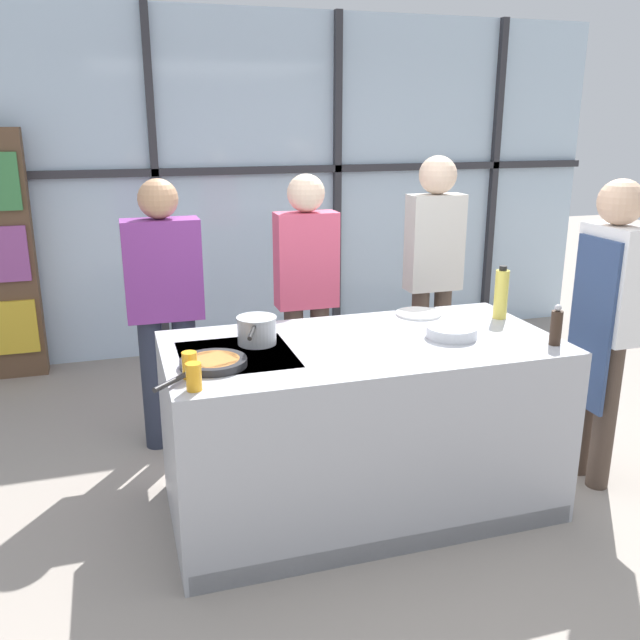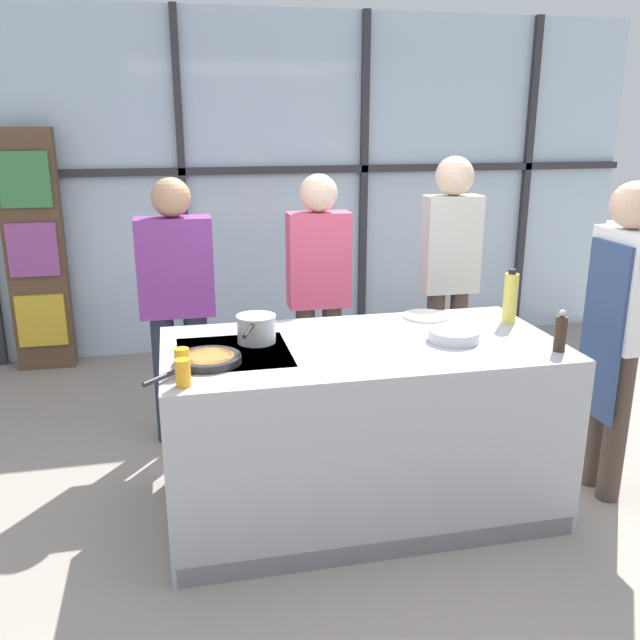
{
  "view_description": "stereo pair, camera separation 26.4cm",
  "coord_description": "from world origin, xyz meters",
  "px_view_note": "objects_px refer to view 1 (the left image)",
  "views": [
    {
      "loc": [
        -1.13,
        -2.95,
        1.95
      ],
      "look_at": [
        -0.19,
        0.1,
        1.0
      ],
      "focal_mm": 38.0,
      "sensor_mm": 36.0,
      "label": 1
    },
    {
      "loc": [
        -0.87,
        -3.02,
        1.95
      ],
      "look_at": [
        -0.19,
        0.1,
        1.0
      ],
      "focal_mm": 38.0,
      "sensor_mm": 36.0,
      "label": 2
    }
  ],
  "objects_px": {
    "mixing_bowl": "(452,331)",
    "juice_glass_far": "(190,365)",
    "white_plate": "(418,314)",
    "juice_glass_near": "(194,377)",
    "frying_pan": "(212,363)",
    "chef": "(606,313)",
    "pepper_grinder": "(556,327)",
    "spectator_center_left": "(307,286)",
    "spectator_far_left": "(165,301)",
    "oil_bottle": "(501,294)",
    "saucepan": "(257,330)",
    "spectator_center_right": "(433,265)"
  },
  "relations": [
    {
      "from": "mixing_bowl",
      "to": "juice_glass_far",
      "type": "relative_size",
      "value": 2.19
    },
    {
      "from": "mixing_bowl",
      "to": "white_plate",
      "type": "bearing_deg",
      "value": 87.84
    },
    {
      "from": "juice_glass_near",
      "to": "frying_pan",
      "type": "bearing_deg",
      "value": 66.2
    },
    {
      "from": "frying_pan",
      "to": "mixing_bowl",
      "type": "relative_size",
      "value": 1.7
    },
    {
      "from": "chef",
      "to": "pepper_grinder",
      "type": "relative_size",
      "value": 8.23
    },
    {
      "from": "juice_glass_far",
      "to": "spectator_center_left",
      "type": "bearing_deg",
      "value": 54.97
    },
    {
      "from": "spectator_far_left",
      "to": "oil_bottle",
      "type": "xyz_separation_m",
      "value": [
        1.73,
        -0.83,
        0.12
      ]
    },
    {
      "from": "pepper_grinder",
      "to": "saucepan",
      "type": "bearing_deg",
      "value": 162.41
    },
    {
      "from": "spectator_far_left",
      "to": "mixing_bowl",
      "type": "xyz_separation_m",
      "value": [
        1.32,
        -1.06,
        0.01
      ]
    },
    {
      "from": "spectator_center_right",
      "to": "saucepan",
      "type": "bearing_deg",
      "value": 32.52
    },
    {
      "from": "spectator_center_right",
      "to": "pepper_grinder",
      "type": "distance_m",
      "value": 1.31
    },
    {
      "from": "white_plate",
      "to": "spectator_far_left",
      "type": "bearing_deg",
      "value": 154.38
    },
    {
      "from": "spectator_center_left",
      "to": "frying_pan",
      "type": "xyz_separation_m",
      "value": [
        -0.76,
        -1.13,
        -0.03
      ]
    },
    {
      "from": "pepper_grinder",
      "to": "juice_glass_far",
      "type": "height_order",
      "value": "pepper_grinder"
    },
    {
      "from": "chef",
      "to": "spectator_center_right",
      "type": "distance_m",
      "value": 1.21
    },
    {
      "from": "spectator_far_left",
      "to": "mixing_bowl",
      "type": "height_order",
      "value": "spectator_far_left"
    },
    {
      "from": "spectator_center_right",
      "to": "juice_glass_far",
      "type": "xyz_separation_m",
      "value": [
        -1.73,
        -1.23,
        -0.07
      ]
    },
    {
      "from": "chef",
      "to": "white_plate",
      "type": "distance_m",
      "value": 0.98
    },
    {
      "from": "spectator_center_left",
      "to": "juice_glass_near",
      "type": "height_order",
      "value": "spectator_center_left"
    },
    {
      "from": "chef",
      "to": "spectator_center_left",
      "type": "xyz_separation_m",
      "value": [
        -1.31,
        1.13,
        -0.02
      ]
    },
    {
      "from": "saucepan",
      "to": "oil_bottle",
      "type": "xyz_separation_m",
      "value": [
        1.37,
        0.04,
        0.07
      ]
    },
    {
      "from": "frying_pan",
      "to": "pepper_grinder",
      "type": "bearing_deg",
      "value": -6.39
    },
    {
      "from": "saucepan",
      "to": "juice_glass_near",
      "type": "bearing_deg",
      "value": -126.01
    },
    {
      "from": "spectator_center_right",
      "to": "oil_bottle",
      "type": "height_order",
      "value": "spectator_center_right"
    },
    {
      "from": "spectator_center_right",
      "to": "juice_glass_near",
      "type": "distance_m",
      "value": 2.21
    },
    {
      "from": "mixing_bowl",
      "to": "oil_bottle",
      "type": "height_order",
      "value": "oil_bottle"
    },
    {
      "from": "saucepan",
      "to": "spectator_far_left",
      "type": "bearing_deg",
      "value": 112.82
    },
    {
      "from": "chef",
      "to": "oil_bottle",
      "type": "height_order",
      "value": "chef"
    },
    {
      "from": "white_plate",
      "to": "juice_glass_far",
      "type": "relative_size",
      "value": 2.19
    },
    {
      "from": "frying_pan",
      "to": "white_plate",
      "type": "bearing_deg",
      "value": 21.68
    },
    {
      "from": "frying_pan",
      "to": "juice_glass_near",
      "type": "xyz_separation_m",
      "value": [
        -0.11,
        -0.25,
        0.04
      ]
    },
    {
      "from": "spectator_far_left",
      "to": "frying_pan",
      "type": "distance_m",
      "value": 1.13
    },
    {
      "from": "pepper_grinder",
      "to": "juice_glass_far",
      "type": "relative_size",
      "value": 1.76
    },
    {
      "from": "saucepan",
      "to": "white_plate",
      "type": "height_order",
      "value": "saucepan"
    },
    {
      "from": "frying_pan",
      "to": "oil_bottle",
      "type": "distance_m",
      "value": 1.65
    },
    {
      "from": "spectator_center_left",
      "to": "oil_bottle",
      "type": "relative_size",
      "value": 5.6
    },
    {
      "from": "chef",
      "to": "juice_glass_near",
      "type": "relative_size",
      "value": 14.47
    },
    {
      "from": "chef",
      "to": "frying_pan",
      "type": "bearing_deg",
      "value": 89.98
    },
    {
      "from": "chef",
      "to": "juice_glass_far",
      "type": "bearing_deg",
      "value": 92.8
    },
    {
      "from": "white_plate",
      "to": "juice_glass_near",
      "type": "xyz_separation_m",
      "value": [
        -1.33,
        -0.73,
        0.05
      ]
    },
    {
      "from": "spectator_center_left",
      "to": "saucepan",
      "type": "distance_m",
      "value": 1.01
    },
    {
      "from": "spectator_far_left",
      "to": "mixing_bowl",
      "type": "bearing_deg",
      "value": 141.27
    },
    {
      "from": "white_plate",
      "to": "mixing_bowl",
      "type": "bearing_deg",
      "value": -92.16
    },
    {
      "from": "spectator_far_left",
      "to": "frying_pan",
      "type": "bearing_deg",
      "value": 95.71
    },
    {
      "from": "chef",
      "to": "pepper_grinder",
      "type": "bearing_deg",
      "value": 112.55
    },
    {
      "from": "spectator_center_right",
      "to": "frying_pan",
      "type": "relative_size",
      "value": 4.02
    },
    {
      "from": "spectator_center_right",
      "to": "oil_bottle",
      "type": "relative_size",
      "value": 5.92
    },
    {
      "from": "white_plate",
      "to": "spectator_center_left",
      "type": "bearing_deg",
      "value": 126.1
    },
    {
      "from": "white_plate",
      "to": "pepper_grinder",
      "type": "bearing_deg",
      "value": -58.62
    },
    {
      "from": "spectator_far_left",
      "to": "frying_pan",
      "type": "relative_size",
      "value": 3.79
    }
  ]
}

